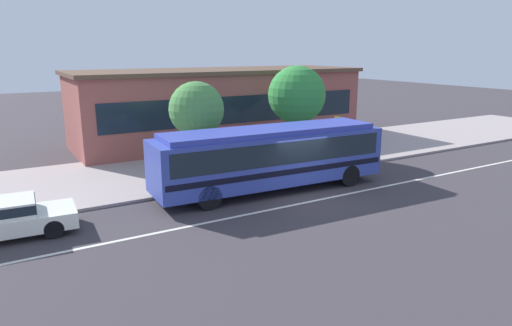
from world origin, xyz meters
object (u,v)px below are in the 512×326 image
object	(u,v)px
bus_stop_sign	(337,134)
transit_bus	(271,154)
pedestrian_waiting_near_sign	(256,149)
pedestrian_standing_by_tree	(198,160)
street_tree_mid_block	(297,95)
pedestrian_walking_along_curb	(197,165)
street_tree_near_stop	(196,110)

from	to	relation	value
bus_stop_sign	transit_bus	bearing A→B (deg)	-161.72
pedestrian_waiting_near_sign	pedestrian_standing_by_tree	bearing A→B (deg)	-177.05
transit_bus	pedestrian_standing_by_tree	distance (m)	3.79
street_tree_mid_block	pedestrian_walking_along_curb	bearing A→B (deg)	-158.92
bus_stop_sign	street_tree_near_stop	bearing A→B (deg)	162.36
street_tree_mid_block	street_tree_near_stop	bearing A→B (deg)	-173.22
pedestrian_waiting_near_sign	bus_stop_sign	xyz separation A→B (m)	(4.15, -1.48, 0.65)
transit_bus	bus_stop_sign	xyz separation A→B (m)	(5.27, 1.74, 0.15)
pedestrian_walking_along_curb	street_tree_mid_block	size ratio (longest dim) A/B	0.33
street_tree_near_stop	street_tree_mid_block	distance (m)	6.58
pedestrian_walking_along_curb	street_tree_near_stop	xyz separation A→B (m)	(0.94, 2.10, 2.19)
pedestrian_waiting_near_sign	pedestrian_standing_by_tree	xyz separation A→B (m)	(-3.28, -0.17, -0.11)
bus_stop_sign	street_tree_near_stop	distance (m)	7.55
street_tree_mid_block	pedestrian_waiting_near_sign	bearing A→B (deg)	-156.99
transit_bus	bus_stop_sign	world-z (taller)	transit_bus
pedestrian_standing_by_tree	pedestrian_walking_along_curb	bearing A→B (deg)	-115.35
street_tree_near_stop	pedestrian_walking_along_curb	bearing A→B (deg)	-114.03
street_tree_near_stop	bus_stop_sign	bearing A→B (deg)	-17.64
bus_stop_sign	street_tree_mid_block	world-z (taller)	street_tree_mid_block
bus_stop_sign	street_tree_mid_block	size ratio (longest dim) A/B	0.51
pedestrian_walking_along_curb	bus_stop_sign	size ratio (longest dim) A/B	0.65
pedestrian_standing_by_tree	street_tree_mid_block	xyz separation A→B (m)	(6.91, 1.71, 2.61)
street_tree_near_stop	street_tree_mid_block	bearing A→B (deg)	6.78
street_tree_mid_block	pedestrian_standing_by_tree	bearing A→B (deg)	-166.10
transit_bus	pedestrian_waiting_near_sign	distance (m)	3.44
pedestrian_waiting_near_sign	street_tree_mid_block	size ratio (longest dim) A/B	0.34
pedestrian_standing_by_tree	bus_stop_sign	size ratio (longest dim) A/B	0.60
pedestrian_standing_by_tree	street_tree_mid_block	distance (m)	7.58
transit_bus	street_tree_near_stop	world-z (taller)	street_tree_near_stop
pedestrian_waiting_near_sign	street_tree_near_stop	size ratio (longest dim) A/B	0.38
pedestrian_waiting_near_sign	pedestrian_walking_along_curb	distance (m)	4.06
street_tree_mid_block	bus_stop_sign	bearing A→B (deg)	-80.13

